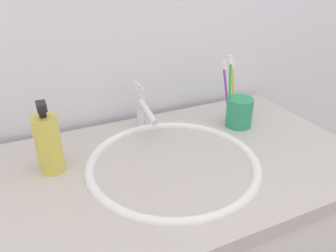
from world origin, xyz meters
name	(u,v)px	position (x,y,z in m)	size (l,w,h in m)	color
tiled_wall_back	(116,9)	(0.00, 0.31, 1.20)	(2.21, 0.04, 2.40)	silver
sink_basin	(173,178)	(0.02, -0.01, 0.83)	(0.43, 0.43, 0.12)	white
faucet	(142,108)	(0.02, 0.20, 0.94)	(0.02, 0.15, 0.13)	silver
toothbrush_cup	(239,112)	(0.29, 0.10, 0.92)	(0.08, 0.08, 0.09)	#2D9966
toothbrush_green	(230,87)	(0.26, 0.11, 1.00)	(0.03, 0.01, 0.21)	green
toothbrush_yellow	(233,86)	(0.29, 0.14, 0.99)	(0.01, 0.05, 0.18)	yellow
toothbrush_purple	(226,89)	(0.26, 0.13, 0.99)	(0.03, 0.05, 0.18)	purple
soap_dispenser	(48,143)	(-0.24, 0.09, 0.95)	(0.06, 0.06, 0.18)	#DBCC4C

